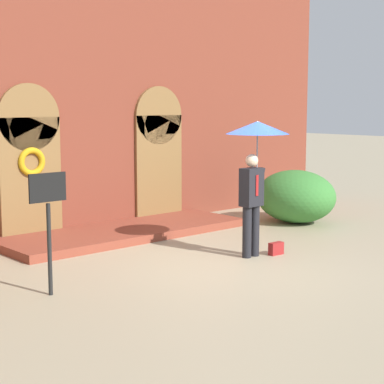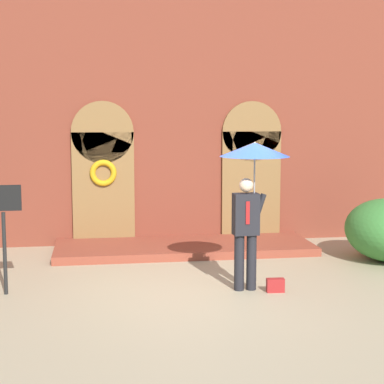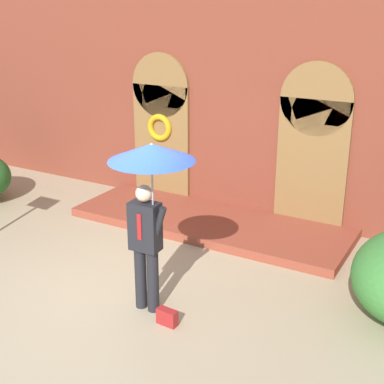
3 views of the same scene
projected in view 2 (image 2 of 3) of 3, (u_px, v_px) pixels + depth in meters
name	position (u px, v px, depth m)	size (l,w,h in m)	color
ground_plane	(211.00, 293.00, 10.09)	(80.00, 80.00, 0.00)	tan
building_facade	(177.00, 118.00, 13.82)	(14.00, 2.30, 5.60)	brown
person_with_umbrella	(252.00, 171.00, 10.05)	(1.10, 1.10, 2.36)	black
handbag	(275.00, 285.00, 10.13)	(0.28, 0.12, 0.22)	maroon
sign_post	(3.00, 221.00, 9.89)	(0.56, 0.06, 1.72)	black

